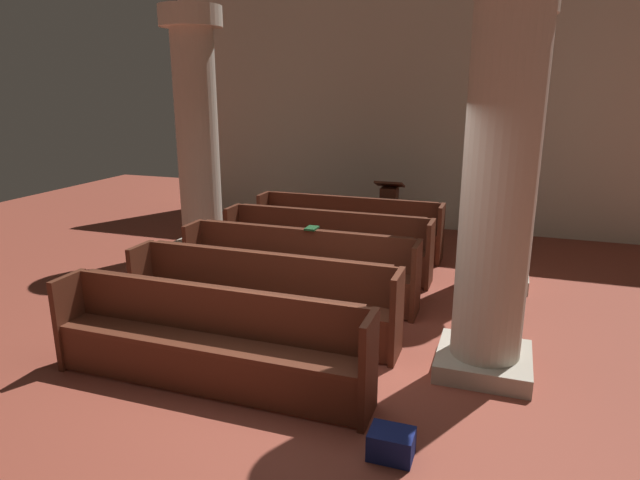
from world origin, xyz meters
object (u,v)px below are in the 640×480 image
pew_row_2 (298,264)px  kneeler_box_navy (391,444)px  pew_row_0 (348,224)px  lectern (389,216)px  pew_row_4 (207,337)px  hymn_book (312,228)px  pew_row_3 (261,295)px  pew_row_1 (326,242)px  pillar_aisle_side (507,140)px  pillar_aisle_rear (501,166)px  pillar_far_side (197,131)px

pew_row_2 → kneeler_box_navy: 3.19m
pew_row_0 → lectern: 1.04m
pew_row_4 → hymn_book: bearing=87.3°
pew_row_2 → lectern: lectern is taller
pew_row_3 → pew_row_4: 1.10m
pew_row_1 → lectern: lectern is taller
pillar_aisle_side → pillar_aisle_rear: 2.62m
kneeler_box_navy → pew_row_4: bearing=166.3°
pew_row_1 → pew_row_2: bearing=-90.0°
pillar_far_side → pillar_aisle_rear: size_ratio=1.00×
pew_row_2 → pew_row_3: size_ratio=1.00×
pew_row_0 → pillar_aisle_rear: pillar_aisle_rear is taller
pillar_far_side → pillar_aisle_rear: 5.28m
pew_row_3 → hymn_book: size_ratio=14.65×
pew_row_0 → hymn_book: 2.07m
pew_row_0 → hymn_book: size_ratio=14.65×
pew_row_1 → pillar_aisle_side: bearing=10.7°
pillar_aisle_side → pillar_aisle_rear: same height
pew_row_0 → pew_row_1: bearing=-90.0°
pew_row_4 → pillar_aisle_side: bearing=58.2°
pew_row_3 → pillar_far_side: pillar_far_side is taller
pew_row_4 → kneeler_box_navy: size_ratio=9.24×
pew_row_4 → lectern: bearing=85.1°
pew_row_0 → pillar_aisle_side: size_ratio=0.80×
pew_row_1 → kneeler_box_navy: pew_row_1 is taller
pillar_aisle_side → lectern: (-1.86, 1.59, -1.51)m
hymn_book → pew_row_0: bearing=93.2°
pew_row_2 → pillar_aisle_side: size_ratio=0.80×
pew_row_4 → lectern: lectern is taller
pillar_far_side → lectern: pillar_far_side is taller
hymn_book → kneeler_box_navy: (1.65, -2.82, -0.81)m
lectern → kneeler_box_navy: lectern is taller
pillar_aisle_rear → kneeler_box_navy: 2.49m
pew_row_1 → pillar_far_side: size_ratio=0.80×
pew_row_1 → pew_row_4: bearing=-90.0°
pew_row_4 → pillar_far_side: bearing=121.4°
pew_row_1 → pillar_aisle_rear: size_ratio=0.80×
pew_row_1 → lectern: bearing=77.2°
hymn_book → kneeler_box_navy: size_ratio=0.63×
pew_row_4 → pillar_aisle_rear: 2.98m
pew_row_3 → hymn_book: (0.11, 1.29, 0.43)m
pillar_aisle_side → hymn_book: (-2.21, -1.36, -1.05)m
pillar_aisle_side → hymn_book: size_ratio=18.34×
pillar_aisle_rear → kneeler_box_navy: bearing=-109.8°
pew_row_4 → kneeler_box_navy: pew_row_4 is taller
pew_row_3 → hymn_book: 1.37m
pew_row_0 → pew_row_1: 1.10m
pew_row_3 → lectern: lectern is taller
lectern → pew_row_1: bearing=-102.8°
pew_row_0 → pillar_far_side: 2.80m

